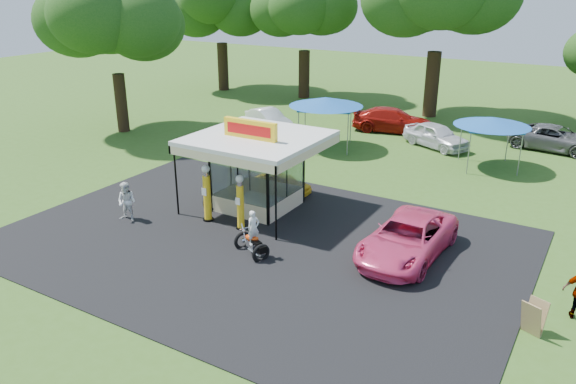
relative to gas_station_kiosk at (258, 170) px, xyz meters
name	(u,v)px	position (x,y,z in m)	size (l,w,h in m)	color
ground	(228,262)	(2.00, -4.99, -1.78)	(120.00, 120.00, 0.00)	#385B1C
asphalt_apron	(258,241)	(2.00, -2.99, -1.76)	(20.00, 14.00, 0.04)	black
gas_station_kiosk	(258,170)	(0.00, 0.00, 0.00)	(5.40, 5.40, 4.18)	white
gas_pump_left	(207,194)	(-1.00, -2.38, -0.56)	(0.47, 0.47, 2.54)	black
gas_pump_right	(240,204)	(0.70, -2.35, -0.64)	(0.44, 0.44, 2.38)	black
motorcycle	(253,238)	(2.47, -4.05, -1.05)	(1.66, 1.29, 1.89)	black
spare_tires	(210,204)	(-1.67, -1.41, -1.45)	(0.84, 0.66, 0.68)	black
a_frame_sign	(533,318)	(12.32, -4.00, -1.24)	(0.66, 0.74, 1.08)	#593819
kiosk_car	(283,183)	(0.00, 2.21, -1.30)	(1.13, 2.82, 0.96)	yellow
pink_sedan	(407,238)	(7.46, -1.17, -1.04)	(2.48, 5.38, 1.49)	#E63E74
spectator_west	(127,202)	(-4.01, -4.11, -0.92)	(0.84, 0.65, 1.73)	white
bg_car_a	(269,119)	(-7.29, 12.22, -1.09)	(1.46, 4.20, 1.38)	white
bg_car_b	(393,120)	(0.32, 16.00, -0.99)	(2.23, 5.48, 1.59)	#9B120B
bg_car_c	(436,136)	(3.99, 13.76, -1.03)	(1.77, 4.39, 1.50)	silver
bg_car_d	(555,138)	(10.37, 16.87, -1.04)	(2.47, 5.36, 1.49)	#565659
tent_west	(326,102)	(-1.86, 10.21, 1.05)	(4.48, 4.48, 3.13)	gray
tent_east	(492,122)	(7.61, 11.37, 0.78)	(4.05, 4.05, 2.83)	gray
oak_far_a	(220,4)	(-18.90, 22.47, 5.84)	(10.11, 10.11, 11.98)	black
oak_far_b	(305,13)	(-10.64, 23.14, 5.33)	(9.35, 9.35, 11.15)	black
oak_near	(113,21)	(-15.54, 6.69, 5.43)	(10.00, 10.00, 11.51)	black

